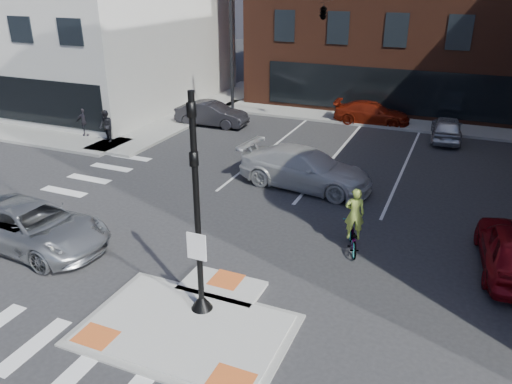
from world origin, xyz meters
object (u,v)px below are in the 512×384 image
at_px(silver_suv, 33,226).
at_px(bg_car_red, 372,113).
at_px(cyclist, 353,230).
at_px(bg_car_dark, 212,114).
at_px(pedestrian_a, 106,126).
at_px(pedestrian_b, 85,122).
at_px(bg_car_silver, 447,128).
at_px(white_pickup, 305,168).

distance_m(silver_suv, bg_car_red, 21.41).
distance_m(bg_car_red, cyclist, 16.27).
relative_size(bg_car_dark, cyclist, 1.98).
relative_size(silver_suv, bg_car_red, 1.19).
relative_size(bg_car_red, pedestrian_a, 2.67).
bearing_deg(bg_car_dark, pedestrian_a, 145.67).
bearing_deg(bg_car_dark, silver_suv, -176.75).
xyz_separation_m(pedestrian_a, pedestrian_b, (-1.91, 0.49, -0.08)).
height_order(bg_car_silver, pedestrian_b, pedestrian_b).
height_order(bg_car_red, pedestrian_a, pedestrian_a).
bearing_deg(pedestrian_a, bg_car_silver, 50.95).
xyz_separation_m(bg_car_dark, bg_car_silver, (13.50, 2.50, -0.04)).
relative_size(cyclist, pedestrian_b, 1.42).
height_order(bg_car_dark, bg_car_red, bg_car_dark).
distance_m(silver_suv, bg_car_silver, 21.81).
distance_m(bg_car_silver, cyclist, 14.37).
bearing_deg(silver_suv, cyclist, -64.28).
distance_m(cyclist, pedestrian_a, 16.21).
bearing_deg(silver_suv, bg_car_silver, -29.46).
bearing_deg(cyclist, pedestrian_b, -40.26).
height_order(bg_car_dark, pedestrian_a, pedestrian_a).
relative_size(bg_car_silver, bg_car_red, 0.87).
bearing_deg(bg_car_red, white_pickup, 173.54).
height_order(bg_car_silver, bg_car_red, bg_car_silver).
bearing_deg(cyclist, bg_car_dark, -64.43).
xyz_separation_m(cyclist, pedestrian_a, (-15.00, 6.14, 0.26)).
height_order(silver_suv, white_pickup, white_pickup).
bearing_deg(bg_car_red, pedestrian_a, 125.35).
relative_size(cyclist, pedestrian_a, 1.29).
xyz_separation_m(bg_car_silver, pedestrian_a, (-17.00, -8.09, 0.33)).
bearing_deg(bg_car_silver, pedestrian_a, 21.16).
distance_m(bg_car_silver, pedestrian_a, 18.83).
height_order(white_pickup, bg_car_silver, white_pickup).
bearing_deg(white_pickup, pedestrian_b, 87.96).
distance_m(bg_car_red, pedestrian_b, 17.19).
bearing_deg(pedestrian_a, cyclist, 3.24).
relative_size(bg_car_silver, pedestrian_b, 2.55).
xyz_separation_m(silver_suv, pedestrian_a, (-5.04, 10.15, 0.25)).
bearing_deg(white_pickup, silver_suv, 148.16).
height_order(silver_suv, pedestrian_a, pedestrian_a).
xyz_separation_m(white_pickup, bg_car_dark, (-8.31, 7.09, -0.12)).
height_order(white_pickup, bg_car_red, white_pickup).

